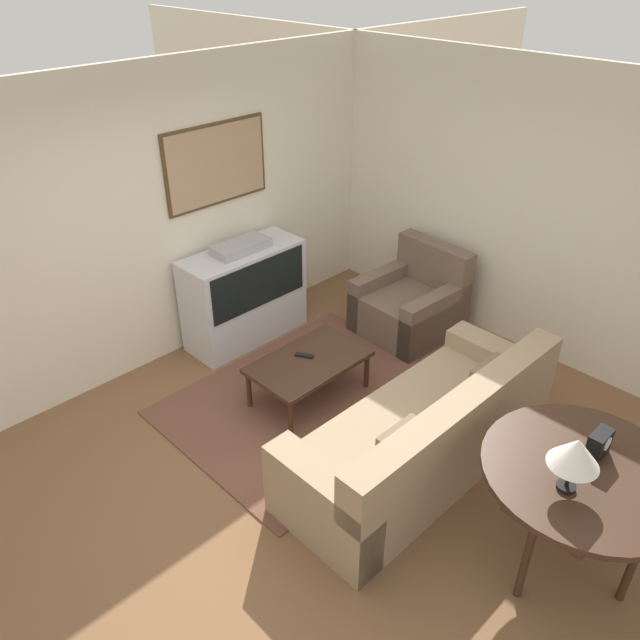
# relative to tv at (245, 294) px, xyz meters

# --- Properties ---
(ground_plane) EXTENTS (12.00, 12.00, 0.00)m
(ground_plane) POSITION_rel_tv_xyz_m (-0.75, -1.80, -0.49)
(ground_plane) COLOR brown
(wall_back) EXTENTS (12.00, 0.10, 2.70)m
(wall_back) POSITION_rel_tv_xyz_m (-0.74, 0.33, 0.86)
(wall_back) COLOR beige
(wall_back) RESTS_ON ground_plane
(wall_right) EXTENTS (0.06, 12.00, 2.70)m
(wall_right) POSITION_rel_tv_xyz_m (1.88, -1.80, 0.86)
(wall_right) COLOR beige
(wall_right) RESTS_ON ground_plane
(area_rug) EXTENTS (2.38, 1.84, 0.01)m
(area_rug) POSITION_rel_tv_xyz_m (-0.26, -1.21, -0.49)
(area_rug) COLOR brown
(area_rug) RESTS_ON ground_plane
(tv) EXTENTS (1.22, 0.50, 1.05)m
(tv) POSITION_rel_tv_xyz_m (0.00, 0.00, 0.00)
(tv) COLOR silver
(tv) RESTS_ON ground_plane
(couch) EXTENTS (2.31, 0.92, 0.85)m
(couch) POSITION_rel_tv_xyz_m (-0.22, -2.40, -0.18)
(couch) COLOR #9E8466
(couch) RESTS_ON ground_plane
(armchair) EXTENTS (0.95, 0.91, 0.89)m
(armchair) POSITION_rel_tv_xyz_m (1.28, -1.09, -0.20)
(armchair) COLOR brown
(armchair) RESTS_ON ground_plane
(coffee_table) EXTENTS (1.02, 0.63, 0.41)m
(coffee_table) POSITION_rel_tv_xyz_m (-0.24, -1.17, -0.13)
(coffee_table) COLOR #3D2619
(coffee_table) RESTS_ON ground_plane
(console_table) EXTENTS (1.23, 1.23, 0.81)m
(console_table) POSITION_rel_tv_xyz_m (-0.24, -3.56, 0.25)
(console_table) COLOR #3D2619
(console_table) RESTS_ON ground_plane
(table_lamp) EXTENTS (0.29, 0.29, 0.37)m
(table_lamp) POSITION_rel_tv_xyz_m (-0.47, -3.54, 0.59)
(table_lamp) COLOR black
(table_lamp) RESTS_ON console_table
(mantel_clock) EXTENTS (0.18, 0.10, 0.17)m
(mantel_clock) POSITION_rel_tv_xyz_m (-0.08, -3.54, 0.41)
(mantel_clock) COLOR black
(mantel_clock) RESTS_ON console_table
(remote) EXTENTS (0.12, 0.16, 0.02)m
(remote) POSITION_rel_tv_xyz_m (-0.23, -1.11, -0.08)
(remote) COLOR black
(remote) RESTS_ON coffee_table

